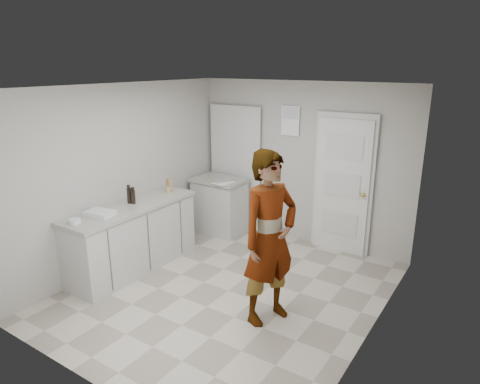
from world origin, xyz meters
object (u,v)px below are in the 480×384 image
Objects in this scene: person at (270,238)px; oil_cruet_b at (129,194)px; oil_cruet_a at (133,196)px; egg_bowl at (75,221)px; spice_jar at (168,190)px; baking_dish at (100,213)px; cake_mix_box at (169,185)px.

person reaches higher than oil_cruet_b.
oil_cruet_a is (-2.16, 0.09, 0.08)m from person.
oil_cruet_b is at bearing 92.45° from egg_bowl.
oil_cruet_b is 1.88× the size of egg_bowl.
oil_cruet_b reaches higher than oil_cruet_a.
person reaches higher than oil_cruet_a.
spice_jar is 0.64× the size of egg_bowl.
baking_dish is at bearing -83.03° from oil_cruet_b.
oil_cruet_a is at bearing 9.19° from oil_cruet_b.
oil_cruet_b is 0.90m from egg_bowl.
person is 7.35× the size of oil_cruet_b.
spice_jar is at bearing -39.26° from cake_mix_box.
baking_dish is at bearing -89.74° from oil_cruet_a.
oil_cruet_a is 0.92× the size of oil_cruet_b.
person is 8.02× the size of oil_cruet_a.
oil_cruet_a reaches higher than cake_mix_box.
person is 2.33m from egg_bowl.
person is at bearing 12.14° from baking_dish.
spice_jar is 0.66m from oil_cruet_b.
cake_mix_box is 1.37× the size of egg_bowl.
oil_cruet_a is 0.90m from egg_bowl.
oil_cruet_a is (-0.02, -0.69, 0.02)m from cake_mix_box.
person is 10.10× the size of cake_mix_box.
oil_cruet_a is (-0.05, -0.63, 0.07)m from spice_jar.
spice_jar reaches higher than baking_dish.
cake_mix_box is 0.79× the size of oil_cruet_a.
person is 2.21m from baking_dish.
baking_dish is 2.73× the size of egg_bowl.
cake_mix_box is 0.50× the size of baking_dish.
oil_cruet_b is at bearing 96.97° from baking_dish.
person reaches higher than egg_bowl.
person is 5.06× the size of baking_dish.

